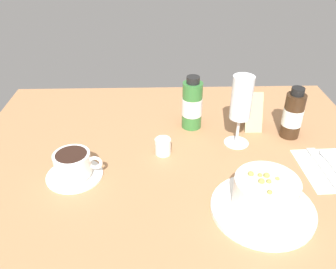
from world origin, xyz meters
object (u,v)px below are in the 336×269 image
coffee_cup (73,166)px  creamer_jug (163,145)px  wine_glass (241,101)px  sauce_bottle_brown (293,115)px  porridge_bowl (265,197)px  sauce_bottle_green (192,105)px  menu_card (253,110)px  cutlery_setting (327,168)px

coffee_cup → creamer_jug: 23.48cm
wine_glass → sauce_bottle_brown: (15.83, 3.49, -6.22)cm
coffee_cup → porridge_bowl: bearing=-17.2°
sauce_bottle_green → sauce_bottle_brown: 28.24cm
sauce_bottle_green → sauce_bottle_brown: size_ratio=1.07×
wine_glass → sauce_bottle_green: bearing=141.1°
wine_glass → sauce_bottle_green: size_ratio=1.25×
wine_glass → menu_card: wine_glass is taller
cutlery_setting → sauce_bottle_green: bearing=146.1°
coffee_cup → sauce_bottle_brown: size_ratio=0.94×
coffee_cup → wine_glass: size_ratio=0.70×
coffee_cup → sauce_bottle_brown: bearing=16.2°
sauce_bottle_brown → sauce_bottle_green: bearing=167.8°
creamer_jug → sauce_bottle_brown: bearing=11.6°
porridge_bowl → menu_card: bearing=81.1°
wine_glass → menu_card: bearing=55.9°
cutlery_setting → coffee_cup: coffee_cup is taller
porridge_bowl → wine_glass: bearing=91.0°
sauce_bottle_green → sauce_bottle_brown: sauce_bottle_green is taller
cutlery_setting → sauce_bottle_green: (-32.32, 21.74, 7.00)cm
creamer_jug → wine_glass: size_ratio=0.25×
wine_glass → cutlery_setting: bearing=-30.8°
porridge_bowl → sauce_bottle_brown: (15.37, 30.01, 2.78)cm
cutlery_setting → menu_card: (-14.58, 21.12, 5.32)cm
cutlery_setting → sauce_bottle_brown: sauce_bottle_brown is taller
porridge_bowl → coffee_cup: 44.51cm
wine_glass → menu_card: 12.98cm
wine_glass → creamer_jug: bearing=-169.0°
porridge_bowl → cutlery_setting: bearing=35.3°
porridge_bowl → sauce_bottle_brown: size_ratio=1.48×
porridge_bowl → coffee_cup: size_ratio=1.58×
coffee_cup → menu_card: (48.04, 22.23, 2.51)cm
cutlery_setting → wine_glass: (-20.56, 12.27, 12.69)cm
porridge_bowl → sauce_bottle_green: size_ratio=1.39×
wine_glass → sauce_bottle_brown: size_ratio=1.33×
wine_glass → sauce_bottle_brown: wine_glass is taller
wine_glass → sauce_bottle_green: 16.14cm
creamer_jug → sauce_bottle_brown: (36.36, 7.49, 4.41)cm
sauce_bottle_green → porridge_bowl: bearing=-71.3°
sauce_bottle_green → menu_card: sauce_bottle_green is taller
cutlery_setting → wine_glass: bearing=149.2°
menu_card → porridge_bowl: bearing=-98.9°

